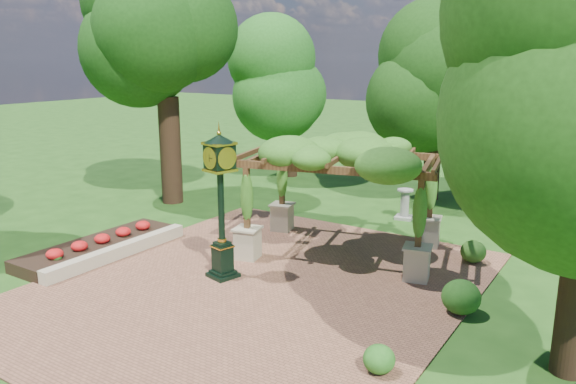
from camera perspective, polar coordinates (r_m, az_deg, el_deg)
The scene contains 13 objects.
ground at distance 13.90m, azimuth -5.73°, elevation -10.91°, with size 120.00×120.00×0.00m, color #1E4714.
brick_plaza at distance 14.61m, azimuth -3.25°, elevation -9.51°, with size 10.00×12.00×0.04m, color brown.
border_wall at distance 17.19m, azimuth -16.81°, elevation -5.84°, with size 0.35×5.00×0.40m, color #C6B793.
flower_bed at distance 17.87m, azimuth -18.69°, elevation -5.31°, with size 1.50×5.00×0.36m, color red.
pedestal_clock at distance 14.52m, azimuth -6.86°, elevation -0.09°, with size 0.93×0.93×3.90m.
pergola at distance 16.32m, azimuth 5.59°, elevation 3.45°, with size 6.25×4.69×3.52m.
sundial at distance 20.77m, azimuth 11.76°, elevation -1.40°, with size 0.70×0.70×1.11m.
shrub_front at distance 10.93m, azimuth 9.24°, elevation -16.41°, with size 0.60×0.60×0.54m, color #245E1A.
shrub_mid at distance 13.53m, azimuth 17.18°, elevation -10.16°, with size 0.88×0.88×0.80m, color #1F4C15.
shrub_back at distance 16.86m, azimuth 18.31°, elevation -5.77°, with size 0.71×0.71×0.64m, color #2C5819.
tree_west_near at distance 22.65m, azimuth -12.53°, elevation 17.60°, with size 4.47×4.47×10.92m.
tree_west_far at distance 27.24m, azimuth 0.31°, elevation 11.71°, with size 4.13×4.13×7.09m.
tree_north at distance 23.39m, azimuth 14.91°, elevation 11.03°, with size 4.58×4.58×7.12m.
Camera 1 is at (8.00, -9.81, 5.73)m, focal length 35.00 mm.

